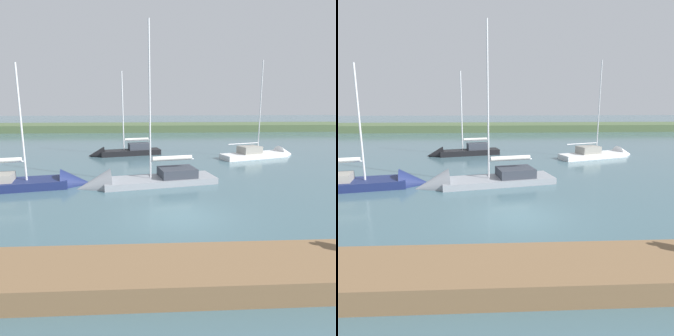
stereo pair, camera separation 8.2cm
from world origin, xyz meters
TOP-DOWN VIEW (x-y plane):
  - ground_plane at (0.00, 0.00)m, footprint 200.00×200.00m
  - far_shoreline at (0.00, -42.96)m, footprint 180.00×8.00m
  - dock_pier at (0.00, 5.51)m, footprint 25.77×2.56m
  - sailboat_far_left at (2.38, -5.70)m, footprint 9.27×4.17m
  - sailboat_far_right at (-9.53, -15.28)m, footprint 8.08×4.29m
  - sailboat_behind_pier at (4.29, -17.01)m, footprint 7.29×3.35m
  - sailboat_mid_channel at (8.82, -5.50)m, footprint 8.52×3.75m

SIDE VIEW (x-z plane):
  - ground_plane at x=0.00m, z-range 0.00..0.00m
  - far_shoreline at x=0.00m, z-range -1.20..1.20m
  - sailboat_far_left at x=2.38m, z-range -5.54..5.76m
  - sailboat_mid_channel at x=8.82m, z-range -4.18..4.40m
  - sailboat_far_right at x=-9.53m, z-range -4.69..5.07m
  - sailboat_behind_pier at x=4.29m, z-range -4.17..4.66m
  - dock_pier at x=0.00m, z-range 0.00..0.71m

